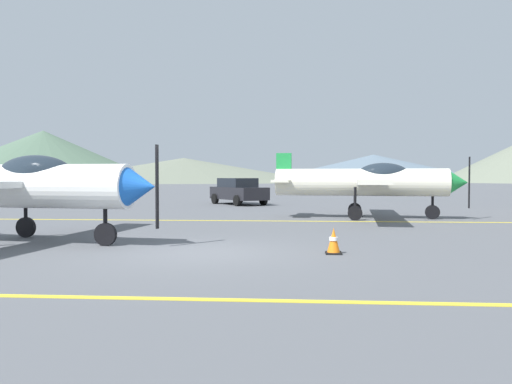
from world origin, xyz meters
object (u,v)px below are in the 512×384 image
object	(u,v)px
airplane_near	(14,184)
airplane_mid	(368,181)
car_sedan	(238,191)
traffic_cone_front	(334,241)

from	to	relation	value
airplane_near	airplane_mid	world-z (taller)	same
airplane_mid	car_sedan	world-z (taller)	airplane_mid
airplane_near	car_sedan	distance (m)	18.55
car_sedan	traffic_cone_front	bearing A→B (deg)	-77.46
airplane_mid	traffic_cone_front	xyz separation A→B (m)	(-2.15, -9.74, -1.25)
airplane_near	airplane_mid	distance (m)	13.38
car_sedan	traffic_cone_front	world-z (taller)	car_sedan
traffic_cone_front	airplane_mid	bearing A→B (deg)	77.54
airplane_near	traffic_cone_front	bearing A→B (deg)	-8.49
airplane_mid	car_sedan	distance (m)	11.60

